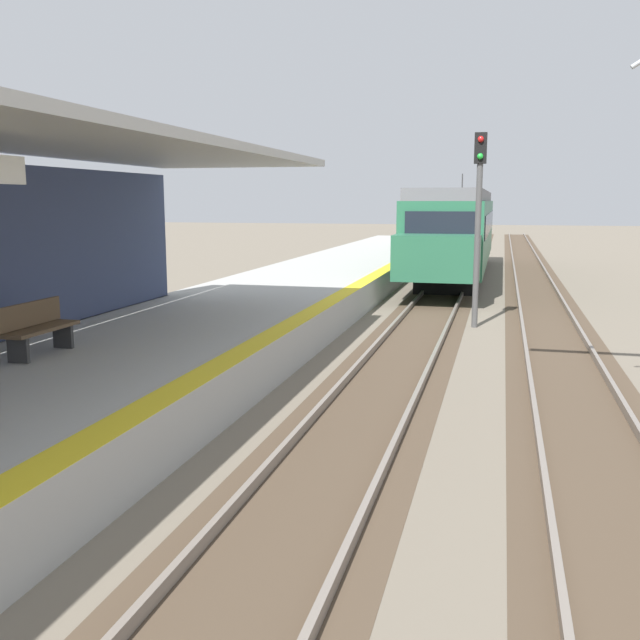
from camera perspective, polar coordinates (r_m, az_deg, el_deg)
name	(u,v)px	position (r m, az deg, el deg)	size (l,w,h in m)	color
station_platform	(158,355)	(14.39, -12.79, -2.71)	(5.00, 80.00, 0.91)	#A8A8A3
track_pair_nearest_platform	(408,346)	(16.97, 7.00, -2.08)	(2.34, 120.00, 0.16)	#4C3D2D
track_pair_middle	(559,354)	(16.90, 18.52, -2.56)	(2.34, 120.00, 0.16)	#4C3D2D
approaching_train	(456,229)	(33.03, 10.77, 7.14)	(2.93, 19.60, 4.76)	#286647
rail_signal_post	(478,210)	(19.80, 12.51, 8.58)	(0.32, 0.34, 5.20)	#4C4C4C
platform_bench	(37,327)	(12.71, -21.62, -0.50)	(0.45, 1.60, 0.88)	brown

